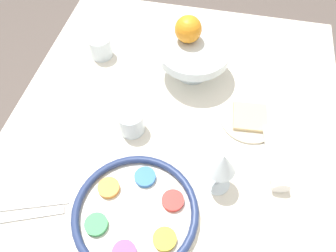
% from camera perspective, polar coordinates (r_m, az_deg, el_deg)
% --- Properties ---
extents(ground_plane, '(8.00, 8.00, 0.00)m').
position_cam_1_polar(ground_plane, '(1.57, -0.16, -17.82)').
color(ground_plane, '#564C47').
extents(dining_table, '(1.35, 0.98, 0.71)m').
position_cam_1_polar(dining_table, '(1.23, -0.20, -13.06)').
color(dining_table, silver).
rests_on(dining_table, ground_plane).
extents(seder_plate, '(0.31, 0.31, 0.03)m').
position_cam_1_polar(seder_plate, '(0.83, -5.69, -14.78)').
color(seder_plate, silver).
rests_on(seder_plate, dining_table).
extents(wine_glass, '(0.07, 0.07, 0.15)m').
position_cam_1_polar(wine_glass, '(0.79, 9.41, -6.61)').
color(wine_glass, silver).
rests_on(wine_glass, dining_table).
extents(fruit_stand, '(0.22, 0.22, 0.11)m').
position_cam_1_polar(fruit_stand, '(1.04, 4.49, 12.46)').
color(fruit_stand, silver).
rests_on(fruit_stand, dining_table).
extents(orange_fruit, '(0.08, 0.08, 0.08)m').
position_cam_1_polar(orange_fruit, '(1.03, 3.55, 16.48)').
color(orange_fruit, orange).
rests_on(orange_fruit, fruit_stand).
extents(bread_plate, '(0.17, 0.17, 0.02)m').
position_cam_1_polar(bread_plate, '(1.00, 13.98, 1.30)').
color(bread_plate, beige).
rests_on(bread_plate, dining_table).
extents(napkin_roll, '(0.19, 0.08, 0.05)m').
position_cam_1_polar(napkin_roll, '(0.93, 18.24, -5.11)').
color(napkin_roll, white).
rests_on(napkin_roll, dining_table).
extents(cup_near, '(0.08, 0.08, 0.07)m').
position_cam_1_polar(cup_near, '(0.94, -6.45, 0.73)').
color(cup_near, silver).
rests_on(cup_near, dining_table).
extents(cup_mid, '(0.08, 0.08, 0.07)m').
position_cam_1_polar(cup_mid, '(1.16, -11.69, 13.34)').
color(cup_mid, silver).
rests_on(cup_mid, dining_table).
extents(fork_left, '(0.08, 0.17, 0.01)m').
position_cam_1_polar(fork_left, '(0.91, -23.13, -14.06)').
color(fork_left, silver).
rests_on(fork_left, dining_table).
extents(fork_right, '(0.08, 0.17, 0.01)m').
position_cam_1_polar(fork_right, '(0.91, -22.34, -12.39)').
color(fork_right, silver).
rests_on(fork_right, dining_table).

